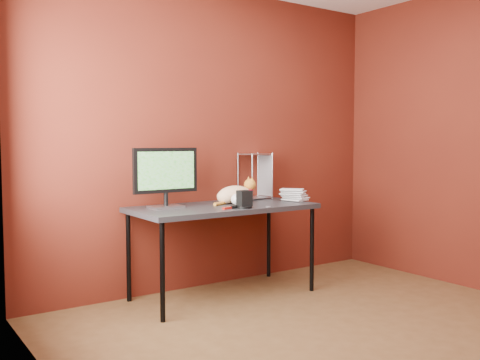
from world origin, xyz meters
TOP-DOWN VIEW (x-y plane):
  - room at (0.00, 0.00)m, footprint 3.52×3.52m
  - desk at (-0.15, 1.37)m, footprint 1.50×0.70m
  - monitor at (-0.62, 1.46)m, footprint 0.54×0.18m
  - cat at (0.02, 1.44)m, footprint 0.47×0.18m
  - skull_mug at (-0.06, 1.30)m, footprint 0.10×0.10m
  - speaker at (-0.12, 1.12)m, footprint 0.12×0.12m
  - book_stack at (0.48, 1.28)m, footprint 0.24×0.25m
  - wire_rack at (0.37, 1.64)m, footprint 0.26×0.22m
  - pocket_knife at (-0.26, 1.14)m, footprint 0.09×0.04m
  - black_gadget at (-0.20, 1.14)m, footprint 0.05×0.03m
  - washer at (0.09, 1.08)m, footprint 0.04×0.04m

SIDE VIEW (x-z plane):
  - desk at x=-0.15m, z-range 0.32..1.07m
  - washer at x=0.09m, z-range 0.75..0.75m
  - pocket_knife at x=-0.26m, z-range 0.75..0.77m
  - black_gadget at x=-0.20m, z-range 0.75..0.77m
  - skull_mug at x=-0.06m, z-range 0.75..0.85m
  - speaker at x=-0.12m, z-range 0.75..0.88m
  - cat at x=0.02m, z-range 0.72..0.94m
  - wire_rack at x=0.37m, z-range 0.75..1.17m
  - monitor at x=-0.62m, z-range 0.78..1.25m
  - book_stack at x=0.48m, z-range 0.75..1.94m
  - room at x=0.00m, z-range 0.14..2.75m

